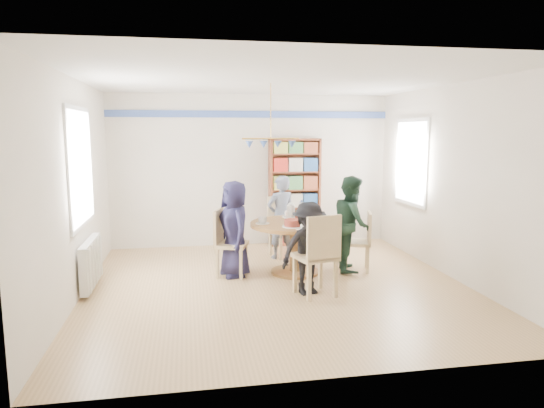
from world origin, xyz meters
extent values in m
plane|color=tan|center=(0.00, 0.00, 0.00)|extent=(5.00, 5.00, 0.00)
plane|color=white|center=(0.00, 0.00, 2.70)|extent=(5.00, 5.00, 0.00)
plane|color=white|center=(0.00, 2.50, 1.35)|extent=(5.00, 0.00, 5.00)
plane|color=white|center=(0.00, -2.50, 1.35)|extent=(5.00, 0.00, 5.00)
plane|color=white|center=(-2.50, 0.00, 1.35)|extent=(0.00, 5.00, 5.00)
plane|color=white|center=(2.50, 0.00, 1.35)|extent=(0.00, 5.00, 5.00)
cube|color=#38529B|center=(0.00, 2.48, 2.35)|extent=(5.00, 0.02, 0.12)
cube|color=white|center=(-2.48, 0.30, 1.60)|extent=(0.03, 1.32, 1.52)
cube|color=white|center=(-2.46, 0.30, 1.60)|extent=(0.01, 1.20, 1.40)
cube|color=white|center=(2.48, 1.30, 1.55)|extent=(0.03, 1.12, 1.42)
cube|color=white|center=(2.46, 1.30, 1.55)|extent=(0.01, 1.00, 1.30)
cylinder|color=gold|center=(0.00, 0.50, 2.33)|extent=(0.01, 0.01, 0.75)
cylinder|color=gold|center=(0.00, 0.50, 1.95)|extent=(0.80, 0.02, 0.02)
cone|color=#446AC0|center=(-0.30, 0.50, 1.87)|extent=(0.11, 0.11, 0.10)
cone|color=#446AC0|center=(-0.10, 0.50, 1.87)|extent=(0.11, 0.11, 0.10)
cone|color=#446AC0|center=(0.10, 0.50, 1.87)|extent=(0.11, 0.11, 0.10)
cone|color=#446AC0|center=(0.30, 0.50, 1.87)|extent=(0.11, 0.11, 0.10)
cube|color=silver|center=(-2.42, 0.30, 0.35)|extent=(0.10, 1.00, 0.60)
cube|color=silver|center=(-2.36, -0.10, 0.35)|extent=(0.02, 0.06, 0.56)
cube|color=silver|center=(-2.36, 0.10, 0.35)|extent=(0.02, 0.06, 0.56)
cube|color=silver|center=(-2.36, 0.30, 0.35)|extent=(0.02, 0.06, 0.56)
cube|color=silver|center=(-2.36, 0.50, 0.35)|extent=(0.02, 0.06, 0.56)
cube|color=silver|center=(-2.36, 0.70, 0.35)|extent=(0.02, 0.06, 0.56)
cylinder|color=brown|center=(0.36, 0.54, 0.72)|extent=(1.30, 1.30, 0.05)
cylinder|color=brown|center=(0.36, 0.54, 0.35)|extent=(0.16, 0.16, 0.70)
cylinder|color=brown|center=(0.36, 0.54, 0.02)|extent=(0.70, 0.70, 0.04)
cube|color=tan|center=(-0.55, 0.58, 0.45)|extent=(0.54, 0.54, 0.05)
cube|color=tan|center=(-0.73, 0.64, 0.70)|extent=(0.17, 0.41, 0.50)
cube|color=tan|center=(-0.44, 0.36, 0.22)|extent=(0.05, 0.05, 0.43)
cube|color=tan|center=(-0.34, 0.68, 0.22)|extent=(0.05, 0.05, 0.43)
cube|color=tan|center=(-0.77, 0.47, 0.22)|extent=(0.05, 0.05, 0.43)
cube|color=tan|center=(-0.66, 0.79, 0.22)|extent=(0.05, 0.05, 0.43)
cube|color=tan|center=(1.30, 0.53, 0.42)|extent=(0.48, 0.48, 0.05)
cube|color=tan|center=(1.47, 0.48, 0.65)|extent=(0.15, 0.38, 0.46)
cube|color=tan|center=(1.19, 0.73, 0.20)|extent=(0.05, 0.05, 0.40)
cube|color=tan|center=(1.10, 0.43, 0.20)|extent=(0.05, 0.05, 0.40)
cube|color=tan|center=(1.49, 0.64, 0.20)|extent=(0.05, 0.05, 0.40)
cube|color=tan|center=(1.40, 0.34, 0.20)|extent=(0.05, 0.05, 0.40)
cube|color=tan|center=(0.41, 1.51, 0.47)|extent=(0.55, 0.55, 0.05)
cube|color=tan|center=(0.35, 1.69, 0.73)|extent=(0.43, 0.18, 0.52)
cube|color=tan|center=(0.30, 1.28, 0.22)|extent=(0.05, 0.05, 0.45)
cube|color=tan|center=(0.63, 1.39, 0.22)|extent=(0.05, 0.05, 0.45)
cube|color=tan|center=(0.19, 1.62, 0.22)|extent=(0.05, 0.05, 0.45)
cube|color=tan|center=(0.52, 1.73, 0.22)|extent=(0.05, 0.05, 0.45)
cube|color=tan|center=(0.40, -0.44, 0.50)|extent=(0.57, 0.57, 0.06)
cube|color=tan|center=(0.45, -0.64, 0.77)|extent=(0.46, 0.16, 0.55)
cube|color=tan|center=(0.54, -0.21, 0.24)|extent=(0.05, 0.05, 0.47)
cube|color=tan|center=(0.17, -0.30, 0.24)|extent=(0.05, 0.05, 0.47)
cube|color=tan|center=(0.63, -0.57, 0.24)|extent=(0.05, 0.05, 0.47)
cube|color=tan|center=(0.27, -0.67, 0.24)|extent=(0.05, 0.05, 0.47)
imported|color=#1A1835|center=(-0.51, 0.57, 0.68)|extent=(0.59, 0.75, 1.37)
imported|color=#172F21|center=(1.22, 0.56, 0.70)|extent=(0.67, 0.79, 1.41)
imported|color=gray|center=(0.33, 1.43, 0.68)|extent=(0.57, 0.46, 1.35)
imported|color=black|center=(0.33, -0.38, 0.59)|extent=(0.85, 0.63, 1.18)
cube|color=brown|center=(0.31, 2.34, 0.96)|extent=(0.04, 0.28, 1.93)
cube|color=brown|center=(1.19, 2.34, 0.96)|extent=(0.04, 0.28, 1.93)
cube|color=brown|center=(0.75, 2.34, 1.91)|extent=(0.92, 0.28, 0.04)
cube|color=brown|center=(0.75, 2.34, 0.03)|extent=(0.92, 0.28, 0.06)
cube|color=brown|center=(0.75, 2.47, 0.96)|extent=(0.92, 0.02, 1.93)
cube|color=brown|center=(0.75, 2.34, 0.37)|extent=(0.86, 0.26, 0.02)
cube|color=brown|center=(0.75, 2.34, 0.69)|extent=(0.86, 0.26, 0.02)
cube|color=brown|center=(0.75, 2.34, 1.01)|extent=(0.86, 0.26, 0.02)
cube|color=brown|center=(0.75, 2.34, 1.33)|extent=(0.86, 0.26, 0.02)
cube|color=brown|center=(0.75, 2.34, 1.65)|extent=(0.86, 0.26, 0.02)
cube|color=#B5271B|center=(0.48, 2.32, 0.17)|extent=(0.25, 0.20, 0.24)
cube|color=beige|center=(0.75, 2.32, 0.17)|extent=(0.25, 0.20, 0.24)
cube|color=navy|center=(1.03, 2.32, 0.17)|extent=(0.25, 0.20, 0.24)
cube|color=#B4B448|center=(0.48, 2.32, 0.50)|extent=(0.25, 0.20, 0.24)
cube|color=#427843|center=(0.75, 2.32, 0.50)|extent=(0.25, 0.20, 0.24)
cube|color=brown|center=(1.03, 2.32, 0.50)|extent=(0.25, 0.20, 0.24)
cube|color=#B5271B|center=(0.48, 2.32, 0.82)|extent=(0.25, 0.20, 0.24)
cube|color=beige|center=(0.75, 2.32, 0.82)|extent=(0.25, 0.20, 0.24)
cube|color=navy|center=(1.03, 2.32, 0.82)|extent=(0.25, 0.20, 0.24)
cube|color=#B4B448|center=(0.48, 2.32, 1.14)|extent=(0.25, 0.20, 0.24)
cube|color=#427843|center=(0.75, 2.32, 1.14)|extent=(0.25, 0.20, 0.24)
cube|color=brown|center=(1.03, 2.32, 1.14)|extent=(0.25, 0.20, 0.24)
cube|color=#B5271B|center=(0.48, 2.32, 1.46)|extent=(0.25, 0.20, 0.24)
cube|color=beige|center=(0.75, 2.32, 1.46)|extent=(0.25, 0.20, 0.24)
cube|color=navy|center=(1.03, 2.32, 1.46)|extent=(0.25, 0.20, 0.24)
cube|color=#B4B448|center=(0.48, 2.32, 1.76)|extent=(0.25, 0.20, 0.20)
cube|color=#427843|center=(0.75, 2.32, 1.76)|extent=(0.25, 0.20, 0.20)
cube|color=brown|center=(1.03, 2.32, 1.76)|extent=(0.25, 0.20, 0.20)
cylinder|color=white|center=(0.31, 0.62, 0.87)|extent=(0.12, 0.12, 0.24)
sphere|color=white|center=(0.31, 0.62, 0.99)|extent=(0.09, 0.09, 0.09)
cylinder|color=silver|center=(0.48, 0.66, 0.89)|extent=(0.07, 0.07, 0.28)
cylinder|color=#446AC0|center=(0.48, 0.66, 1.04)|extent=(0.03, 0.03, 0.03)
cylinder|color=white|center=(0.41, 0.82, 0.76)|extent=(0.30, 0.30, 0.01)
cylinder|color=brown|center=(0.41, 0.82, 0.81)|extent=(0.24, 0.24, 0.09)
cylinder|color=white|center=(0.27, 0.24, 0.76)|extent=(0.30, 0.30, 0.01)
cylinder|color=brown|center=(0.27, 0.24, 0.81)|extent=(0.24, 0.24, 0.09)
cylinder|color=white|center=(-0.11, 0.54, 0.75)|extent=(0.20, 0.20, 0.01)
imported|color=white|center=(-0.11, 0.54, 0.80)|extent=(0.12, 0.12, 0.10)
cylinder|color=white|center=(0.84, 0.54, 0.75)|extent=(0.20, 0.20, 0.01)
imported|color=white|center=(0.84, 0.54, 0.80)|extent=(0.10, 0.10, 0.09)
cylinder|color=white|center=(0.36, 1.02, 0.75)|extent=(0.20, 0.20, 0.01)
imported|color=white|center=(0.36, 1.02, 0.80)|extent=(0.12, 0.12, 0.10)
cylinder|color=white|center=(0.36, 0.06, 0.75)|extent=(0.20, 0.20, 0.01)
imported|color=white|center=(0.36, 0.06, 0.80)|extent=(0.10, 0.10, 0.09)
camera|label=1|loc=(-1.15, -6.15, 2.04)|focal=32.00mm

